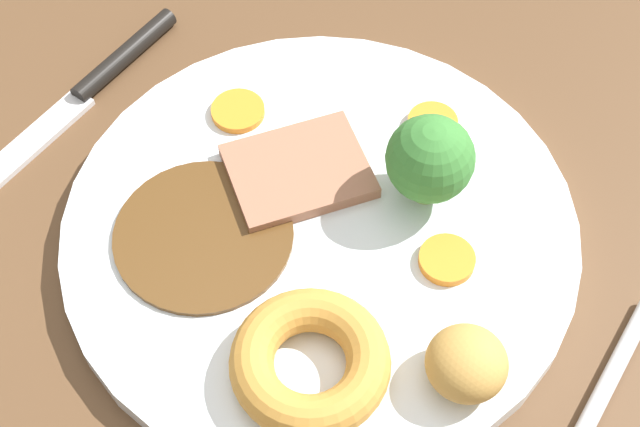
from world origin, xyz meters
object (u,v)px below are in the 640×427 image
object	(u,v)px
carrot_coin_front	(432,124)
carrot_coin_back	(238,111)
meat_slice_main	(303,173)
yorkshire_pudding	(310,362)
knife	(89,89)
carrot_coin_side	(447,260)
dinner_plate	(320,231)
broccoli_floret	(430,160)
roast_potato_left	(467,363)

from	to	relation	value
carrot_coin_front	carrot_coin_back	bearing A→B (deg)	28.84
meat_slice_main	yorkshire_pudding	xyz separation A→B (cm)	(-6.98, 9.51, 0.70)
meat_slice_main	knife	distance (cm)	15.28
carrot_coin_front	knife	bearing A→B (deg)	23.62
carrot_coin_back	carrot_coin_side	distance (cm)	15.40
dinner_plate	broccoli_floret	size ratio (longest dim) A/B	5.05
roast_potato_left	knife	xyz separation A→B (cm)	(28.49, -4.34, -2.45)
meat_slice_main	carrot_coin_back	xyz separation A→B (cm)	(5.82, -1.73, -0.18)
carrot_coin_front	carrot_coin_back	distance (cm)	11.41
carrot_coin_front	carrot_coin_side	distance (cm)	9.21
carrot_coin_front	carrot_coin_back	size ratio (longest dim) A/B	0.93
carrot_coin_back	broccoli_floret	bearing A→B (deg)	-174.64
carrot_coin_side	carrot_coin_back	bearing A→B (deg)	-7.70
broccoli_floret	meat_slice_main	bearing A→B (deg)	24.65
meat_slice_main	carrot_coin_front	world-z (taller)	meat_slice_main
carrot_coin_front	broccoli_floret	xyz separation A→B (cm)	(-2.06, 4.37, 2.82)
broccoli_floret	yorkshire_pudding	bearing A→B (deg)	93.48
carrot_coin_front	broccoli_floret	size ratio (longest dim) A/B	0.52
carrot_coin_side	knife	size ratio (longest dim) A/B	0.16
broccoli_floret	knife	distance (cm)	22.16
carrot_coin_side	meat_slice_main	bearing A→B (deg)	-2.02
dinner_plate	roast_potato_left	world-z (taller)	roast_potato_left
yorkshire_pudding	broccoli_floret	distance (cm)	12.56
dinner_plate	knife	distance (cm)	17.72
dinner_plate	meat_slice_main	distance (cm)	3.43
yorkshire_pudding	knife	distance (cm)	23.74
dinner_plate	carrot_coin_back	bearing A→B (deg)	-24.27
carrot_coin_back	roast_potato_left	bearing A→B (deg)	159.15
carrot_coin_front	knife	size ratio (longest dim) A/B	0.16
meat_slice_main	knife	world-z (taller)	meat_slice_main
dinner_plate	carrot_coin_side	size ratio (longest dim) A/B	9.41
roast_potato_left	carrot_coin_front	bearing A→B (deg)	-54.45
yorkshire_pudding	carrot_coin_back	distance (cm)	17.06
meat_slice_main	broccoli_floret	bearing A→B (deg)	-155.35
carrot_coin_side	broccoli_floret	world-z (taller)	broccoli_floret
dinner_plate	roast_potato_left	size ratio (longest dim) A/B	7.01
knife	carrot_coin_front	bearing A→B (deg)	115.57
carrot_coin_front	carrot_coin_side	size ratio (longest dim) A/B	0.98
dinner_plate	yorkshire_pudding	xyz separation A→B (cm)	(-4.45, 7.47, 1.80)
carrot_coin_back	knife	distance (cm)	9.87
knife	dinner_plate	bearing A→B (deg)	89.32
broccoli_floret	roast_potato_left	bearing A→B (deg)	130.09
carrot_coin_back	knife	xyz separation A→B (cm)	(9.35, 2.95, -1.17)
meat_slice_main	carrot_coin_back	world-z (taller)	meat_slice_main
dinner_plate	carrot_coin_front	world-z (taller)	carrot_coin_front
yorkshire_pudding	carrot_coin_side	distance (cm)	9.54
carrot_coin_back	broccoli_floret	size ratio (longest dim) A/B	0.57
broccoli_floret	knife	size ratio (longest dim) A/B	0.30
dinner_plate	yorkshire_pudding	world-z (taller)	yorkshire_pudding
meat_slice_main	roast_potato_left	bearing A→B (deg)	157.34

